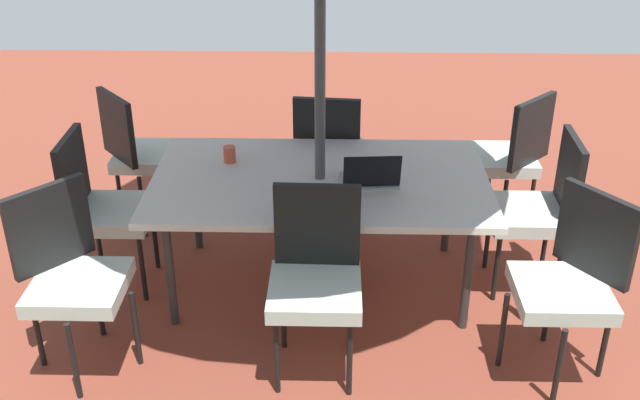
{
  "coord_description": "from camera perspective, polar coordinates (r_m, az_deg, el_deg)",
  "views": [
    {
      "loc": [
        -0.09,
        3.93,
        2.63
      ],
      "look_at": [
        0.0,
        0.0,
        0.58
      ],
      "focal_mm": 42.5,
      "sensor_mm": 36.0,
      "label": 1
    }
  ],
  "objects": [
    {
      "name": "ground_plane",
      "position": [
        4.74,
        -0.0,
        -6.37
      ],
      "size": [
        10.0,
        10.0,
        0.02
      ],
      "primitive_type": "cube",
      "color": "brown"
    },
    {
      "name": "dining_table",
      "position": [
        4.39,
        -0.0,
        1.15
      ],
      "size": [
        1.94,
        1.15,
        0.73
      ],
      "color": "silver",
      "rests_on": "ground_plane"
    },
    {
      "name": "chair_southwest",
      "position": [
        5.28,
        14.03,
        3.43
      ],
      "size": [
        0.59,
        0.59,
        0.98
      ],
      "rotation": [
        0.0,
        0.0,
        0.79
      ],
      "color": "silver",
      "rests_on": "ground_plane"
    },
    {
      "name": "chair_northeast",
      "position": [
        4.03,
        -18.25,
        -5.14
      ],
      "size": [
        0.59,
        0.59,
        0.98
      ],
      "rotation": [
        0.0,
        0.0,
        3.97
      ],
      "color": "silver",
      "rests_on": "ground_plane"
    },
    {
      "name": "chair_south",
      "position": [
        5.16,
        0.68,
        3.74
      ],
      "size": [
        0.47,
        0.48,
        0.98
      ],
      "rotation": [
        0.0,
        0.0,
        -0.1
      ],
      "color": "silver",
      "rests_on": "ground_plane"
    },
    {
      "name": "chair_west",
      "position": [
        4.63,
        16.2,
        -0.37
      ],
      "size": [
        0.47,
        0.46,
        0.98
      ],
      "rotation": [
        0.0,
        0.0,
        1.54
      ],
      "color": "silver",
      "rests_on": "ground_plane"
    },
    {
      "name": "chair_east",
      "position": [
        4.64,
        -16.1,
        -0.29
      ],
      "size": [
        0.46,
        0.46,
        0.98
      ],
      "rotation": [
        0.0,
        0.0,
        4.73
      ],
      "color": "silver",
      "rests_on": "ground_plane"
    },
    {
      "name": "chair_southeast",
      "position": [
        5.31,
        -13.35,
        3.69
      ],
      "size": [
        0.59,
        0.58,
        0.98
      ],
      "rotation": [
        0.0,
        0.0,
        5.41
      ],
      "color": "silver",
      "rests_on": "ground_plane"
    },
    {
      "name": "chair_north",
      "position": [
        3.81,
        -0.34,
        -5.61
      ],
      "size": [
        0.46,
        0.47,
        0.98
      ],
      "rotation": [
        0.0,
        0.0,
        3.12
      ],
      "color": "silver",
      "rests_on": "ground_plane"
    },
    {
      "name": "chair_northwest",
      "position": [
        3.98,
        18.38,
        -5.6
      ],
      "size": [
        0.58,
        0.58,
        0.98
      ],
      "rotation": [
        0.0,
        0.0,
        2.21
      ],
      "color": "silver",
      "rests_on": "ground_plane"
    },
    {
      "name": "laptop",
      "position": [
        4.28,
        3.82,
        1.72
      ],
      "size": [
        0.34,
        0.27,
        0.21
      ],
      "rotation": [
        0.0,
        0.0,
        0.08
      ],
      "color": "gray",
      "rests_on": "dining_table"
    },
    {
      "name": "cup",
      "position": [
        4.58,
        -6.82,
        3.43
      ],
      "size": [
        0.07,
        0.07,
        0.1
      ],
      "primitive_type": "cylinder",
      "color": "#CC4C33",
      "rests_on": "dining_table"
    }
  ]
}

